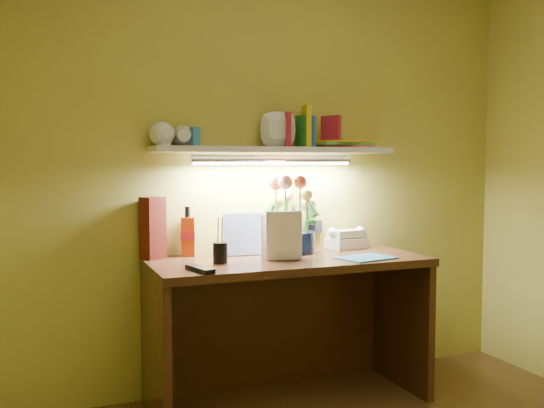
# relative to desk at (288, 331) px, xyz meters

# --- Properties ---
(desk) EXTENTS (1.40, 0.60, 0.75)m
(desk) POSITION_rel_desk_xyz_m (0.00, 0.00, 0.00)
(desk) COLOR #341F0E
(desk) RESTS_ON ground
(flower_bouquet) EXTENTS (0.33, 0.33, 0.40)m
(flower_bouquet) POSITION_rel_desk_xyz_m (0.10, 0.16, 0.57)
(flower_bouquet) COLOR #0D1533
(flower_bouquet) RESTS_ON desk
(telephone) EXTENTS (0.22, 0.17, 0.12)m
(telephone) POSITION_rel_desk_xyz_m (0.44, 0.19, 0.44)
(telephone) COLOR white
(telephone) RESTS_ON desk
(desk_clock) EXTENTS (0.08, 0.05, 0.07)m
(desk_clock) POSITION_rel_desk_xyz_m (0.54, 0.22, 0.41)
(desk_clock) COLOR silver
(desk_clock) RESTS_ON desk
(whisky_bottle) EXTENTS (0.08, 0.08, 0.26)m
(whisky_bottle) POSITION_rel_desk_xyz_m (-0.46, 0.25, 0.50)
(whisky_bottle) COLOR #B2340A
(whisky_bottle) RESTS_ON desk
(whisky_box) EXTENTS (0.13, 0.13, 0.31)m
(whisky_box) POSITION_rel_desk_xyz_m (-0.64, 0.24, 0.53)
(whisky_box) COLOR #53160D
(whisky_box) RESTS_ON desk
(pen_cup) EXTENTS (0.08, 0.08, 0.17)m
(pen_cup) POSITION_rel_desk_xyz_m (-0.37, -0.02, 0.46)
(pen_cup) COLOR black
(pen_cup) RESTS_ON desk
(art_card) EXTENTS (0.22, 0.06, 0.22)m
(art_card) POSITION_rel_desk_xyz_m (-0.18, 0.18, 0.48)
(art_card) COLOR white
(art_card) RESTS_ON desk
(tv_remote) EXTENTS (0.10, 0.19, 0.02)m
(tv_remote) POSITION_rel_desk_xyz_m (-0.51, -0.20, 0.39)
(tv_remote) COLOR black
(tv_remote) RESTS_ON desk
(blue_folder) EXTENTS (0.30, 0.25, 0.01)m
(blue_folder) POSITION_rel_desk_xyz_m (0.36, -0.16, 0.38)
(blue_folder) COLOR teal
(blue_folder) RESTS_ON desk
(desk_book_a) EXTENTS (0.18, 0.06, 0.25)m
(desk_book_a) POSITION_rel_desk_xyz_m (-0.14, -0.04, 0.50)
(desk_book_a) COLOR silver
(desk_book_a) RESTS_ON desk
(desk_book_b) EXTENTS (0.17, 0.03, 0.23)m
(desk_book_b) POSITION_rel_desk_xyz_m (-0.14, 0.01, 0.49)
(desk_book_b) COLOR silver
(desk_book_b) RESTS_ON desk
(wall_shelf) EXTENTS (1.30, 0.33, 0.26)m
(wall_shelf) POSITION_rel_desk_xyz_m (0.00, 0.18, 0.96)
(wall_shelf) COLOR silver
(wall_shelf) RESTS_ON ground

